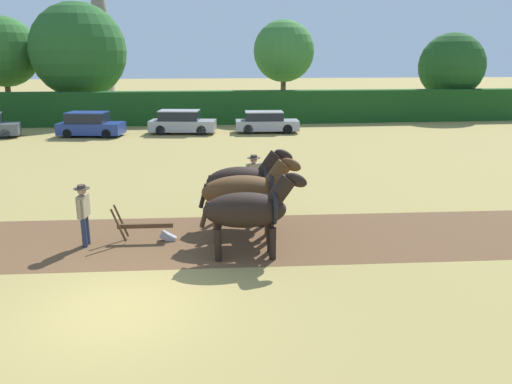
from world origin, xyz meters
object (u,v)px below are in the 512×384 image
(church_spire, at_px, (100,21))
(draft_horse_lead_right, at_px, (246,192))
(farmer_beside_team, at_px, (254,176))
(parked_car_left, at_px, (90,125))
(draft_horse_trail_left, at_px, (244,182))
(plow, at_px, (150,230))
(tree_left, at_px, (3,52))
(tree_center_left, at_px, (79,51))
(parked_car_center_left, at_px, (182,122))
(tree_center, at_px, (284,51))
(farmer_at_plow, at_px, (84,210))
(parked_car_center, at_px, (266,122))
(tree_center_right, at_px, (452,66))
(draft_horse_lead_left, at_px, (249,210))

(church_spire, bearing_deg, draft_horse_lead_right, -76.43)
(farmer_beside_team, relative_size, parked_car_left, 0.42)
(draft_horse_trail_left, distance_m, plow, 3.20)
(tree_left, height_order, plow, tree_left)
(tree_left, relative_size, tree_center_left, 0.89)
(church_spire, distance_m, farmer_beside_team, 55.35)
(tree_left, height_order, farmer_beside_team, tree_left)
(parked_car_center_left, bearing_deg, parked_car_left, -166.09)
(tree_center, height_order, farmer_at_plow, tree_center)
(tree_left, height_order, tree_center_left, tree_center_left)
(tree_center_left, distance_m, parked_car_center, 17.21)
(farmer_at_plow, height_order, farmer_beside_team, farmer_beside_team)
(tree_left, relative_size, tree_center_right, 1.17)
(tree_center_left, relative_size, parked_car_left, 2.15)
(tree_left, relative_size, farmer_beside_team, 4.59)
(church_spire, distance_m, farmer_at_plow, 57.48)
(plow, distance_m, farmer_at_plow, 1.87)
(church_spire, height_order, parked_car_center_left, church_spire)
(tree_center_left, distance_m, parked_car_left, 10.53)
(draft_horse_lead_right, bearing_deg, farmer_at_plow, -176.82)
(tree_center_left, bearing_deg, tree_left, 168.72)
(tree_left, distance_m, church_spire, 25.86)
(tree_center_right, relative_size, draft_horse_lead_right, 2.42)
(draft_horse_lead_left, height_order, draft_horse_trail_left, draft_horse_trail_left)
(farmer_at_plow, height_order, parked_car_left, farmer_at_plow)
(tree_center_left, xyz_separation_m, church_spire, (-2.86, 26.56, 3.99))
(farmer_beside_team, height_order, parked_car_left, farmer_beside_team)
(parked_car_center_left, bearing_deg, tree_center, 54.31)
(tree_center_right, relative_size, parked_car_center, 1.61)
(draft_horse_lead_right, relative_size, farmer_beside_team, 1.62)
(tree_left, xyz_separation_m, tree_center_right, (37.37, -2.29, -1.16))
(draft_horse_trail_left, relative_size, parked_car_center_left, 0.60)
(tree_center, bearing_deg, church_spire, 126.75)
(tree_left, distance_m, tree_center_left, 6.36)
(parked_car_left, xyz_separation_m, parked_car_center, (11.75, 0.40, -0.05))
(draft_horse_trail_left, bearing_deg, plow, -154.02)
(draft_horse_trail_left, bearing_deg, tree_center_right, 55.54)
(tree_center_left, distance_m, parked_car_center_left, 12.78)
(tree_center_right, distance_m, farmer_at_plow, 38.01)
(tree_left, relative_size, draft_horse_trail_left, 2.97)
(parked_car_left, bearing_deg, tree_center_right, 24.57)
(draft_horse_trail_left, relative_size, parked_car_left, 0.65)
(church_spire, xyz_separation_m, draft_horse_trail_left, (13.59, -54.73, -8.21))
(tree_center, distance_m, parked_car_center, 10.56)
(draft_horse_lead_right, xyz_separation_m, farmer_at_plow, (-4.45, -0.05, -0.37))
(draft_horse_trail_left, height_order, farmer_at_plow, draft_horse_trail_left)
(tree_left, relative_size, parked_car_left, 1.92)
(draft_horse_lead_right, relative_size, plow, 1.66)
(tree_center_right, xyz_separation_m, farmer_beside_team, (-19.90, -25.24, -3.26))
(farmer_beside_team, bearing_deg, draft_horse_trail_left, -48.56)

